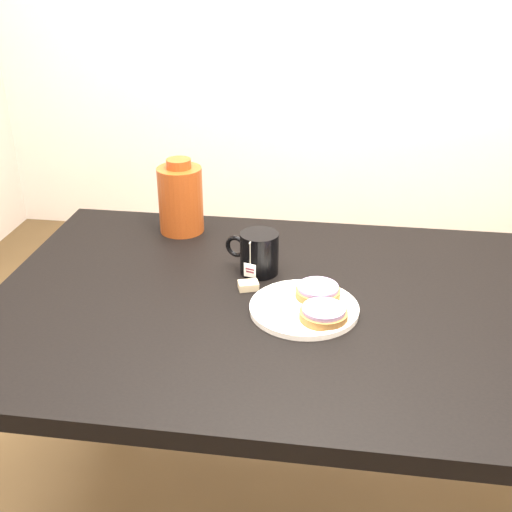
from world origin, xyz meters
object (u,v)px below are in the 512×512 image
object	(u,v)px
mug	(258,253)
bagel_package	(181,199)
bagel_back	(318,291)
teabag_pouch	(248,286)
plate	(304,307)
bagel_front	(324,313)
table	(300,333)

from	to	relation	value
mug	bagel_package	xyz separation A→B (m)	(-0.24, 0.21, 0.04)
bagel_back	teabag_pouch	distance (m)	0.16
plate	mug	xyz separation A→B (m)	(-0.12, 0.16, 0.04)
bagel_back	bagel_front	xyz separation A→B (m)	(0.02, -0.09, -0.00)
plate	teabag_pouch	xyz separation A→B (m)	(-0.13, 0.08, 0.00)
table	bagel_back	distance (m)	0.11
table	teabag_pouch	distance (m)	0.16
table	bagel_front	size ratio (longest dim) A/B	10.39
bagel_back	teabag_pouch	xyz separation A→B (m)	(-0.16, 0.03, -0.02)
bagel_back	mug	xyz separation A→B (m)	(-0.15, 0.12, 0.03)
table	bagel_front	distance (m)	0.15
teabag_pouch	bagel_package	bearing A→B (deg)	127.67
teabag_pouch	bagel_package	world-z (taller)	bagel_package
table	teabag_pouch	bearing A→B (deg)	162.81
table	teabag_pouch	size ratio (longest dim) A/B	31.11
teabag_pouch	bagel_package	size ratio (longest dim) A/B	0.22
mug	teabag_pouch	distance (m)	0.10
bagel_back	bagel_package	xyz separation A→B (m)	(-0.39, 0.33, 0.07)
mug	plate	bearing A→B (deg)	-36.15
table	bagel_back	bearing A→B (deg)	7.08
bagel_front	bagel_package	world-z (taller)	bagel_package
plate	mug	size ratio (longest dim) A/B	1.62
bagel_front	teabag_pouch	xyz separation A→B (m)	(-0.18, 0.13, -0.02)
bagel_back	bagel_package	world-z (taller)	bagel_package
mug	teabag_pouch	world-z (taller)	mug
plate	bagel_front	world-z (taller)	bagel_front
table	bagel_package	size ratio (longest dim) A/B	6.86
bagel_front	table	bearing A→B (deg)	121.49
mug	bagel_back	bearing A→B (deg)	-21.67
plate	bagel_back	xyz separation A→B (m)	(0.03, 0.04, 0.02)
bagel_package	bagel_front	bearing A→B (deg)	-46.10
plate	mug	distance (m)	0.21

